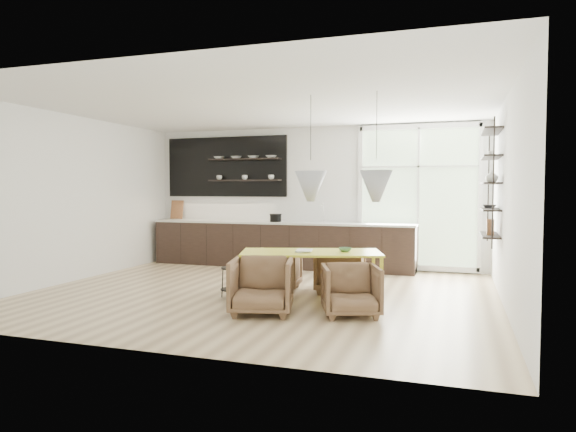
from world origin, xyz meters
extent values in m
cube|color=beige|center=(0.00, 0.00, -0.01)|extent=(7.00, 6.00, 0.01)
cube|color=white|center=(0.00, 3.00, 1.45)|extent=(7.00, 0.02, 2.90)
cube|color=white|center=(-3.50, 0.00, 1.45)|extent=(0.02, 6.00, 2.90)
cube|color=white|center=(3.50, 0.00, 1.45)|extent=(0.02, 6.00, 2.90)
cube|color=white|center=(0.00, 0.00, 2.90)|extent=(7.00, 6.00, 0.01)
cube|color=#B2D1A5|center=(2.15, 2.97, 1.45)|extent=(2.20, 0.02, 2.70)
cube|color=silver|center=(2.15, 2.94, 1.45)|extent=(2.30, 0.08, 2.80)
cone|color=#B4B9C3|center=(0.95, -0.50, 1.65)|extent=(0.44, 0.44, 0.42)
cone|color=#B4B9C3|center=(1.85, -0.50, 1.65)|extent=(0.44, 0.44, 0.42)
cylinder|color=black|center=(0.95, -0.50, 2.46)|extent=(0.01, 0.01, 0.89)
cylinder|color=black|center=(1.85, -0.50, 2.46)|extent=(0.01, 0.01, 0.89)
cube|color=black|center=(-0.60, 2.67, 0.45)|extent=(5.50, 0.65, 0.90)
cube|color=silver|center=(-0.60, 2.67, 0.92)|extent=(5.54, 0.69, 0.04)
cube|color=white|center=(-0.60, 2.98, 1.20)|extent=(5.50, 0.02, 0.55)
cube|color=black|center=(-1.95, 2.96, 2.10)|extent=(2.80, 0.06, 1.30)
cube|color=black|center=(-1.45, 2.82, 2.25)|extent=(1.60, 0.28, 0.03)
cube|color=black|center=(-1.45, 2.82, 1.80)|extent=(1.60, 0.28, 0.03)
cube|color=#9C633B|center=(-3.15, 2.90, 1.15)|extent=(0.30, 0.10, 0.42)
cylinder|color=silver|center=(0.30, 2.77, 1.12)|extent=(0.02, 0.02, 0.40)
imported|color=white|center=(-2.05, 2.82, 2.29)|extent=(0.22, 0.22, 0.05)
imported|color=white|center=(-1.65, 2.82, 2.29)|extent=(0.22, 0.22, 0.05)
imported|color=white|center=(-1.25, 2.82, 2.29)|extent=(0.22, 0.22, 0.05)
imported|color=white|center=(-0.85, 2.82, 2.29)|extent=(0.22, 0.22, 0.05)
imported|color=white|center=(-2.05, 2.82, 1.86)|extent=(0.12, 0.12, 0.10)
imported|color=white|center=(-1.45, 2.82, 1.86)|extent=(0.12, 0.12, 0.10)
imported|color=white|center=(-0.85, 2.82, 1.86)|extent=(0.12, 0.12, 0.10)
cylinder|color=black|center=(-0.67, 2.59, 1.01)|extent=(0.24, 0.24, 0.15)
cube|color=black|center=(3.36, 0.60, 1.70)|extent=(0.02, 0.02, 1.90)
cube|color=black|center=(3.36, 1.80, 1.70)|extent=(0.02, 0.02, 1.90)
cube|color=black|center=(3.36, 1.20, 0.90)|extent=(0.26, 1.20, 0.02)
cube|color=black|center=(3.36, 1.20, 1.30)|extent=(0.26, 1.20, 0.02)
cube|color=black|center=(3.36, 1.20, 1.70)|extent=(0.26, 1.20, 0.02)
cube|color=black|center=(3.36, 1.20, 2.10)|extent=(0.26, 1.20, 0.03)
cube|color=black|center=(3.36, 1.20, 2.50)|extent=(0.26, 1.20, 0.03)
imported|color=white|center=(3.36, 0.95, 1.81)|extent=(0.18, 0.18, 0.19)
imported|color=#333338|center=(3.36, 1.40, 1.34)|extent=(0.22, 0.22, 0.05)
imported|color=white|center=(3.36, 1.30, 2.16)|extent=(0.10, 0.10, 0.09)
cube|color=#9C633B|center=(3.36, 1.10, 1.03)|extent=(0.10, 0.18, 0.24)
cube|color=gold|center=(0.90, -0.30, 0.71)|extent=(2.15, 1.41, 0.03)
cube|color=gold|center=(0.11, -0.95, 0.35)|extent=(0.06, 0.06, 0.69)
cube|color=gold|center=(-0.12, -0.18, 0.35)|extent=(0.06, 0.06, 0.69)
cube|color=gold|center=(1.92, -0.41, 0.35)|extent=(0.06, 0.06, 0.69)
cube|color=gold|center=(1.69, 0.36, 0.35)|extent=(0.06, 0.06, 0.69)
imported|color=brown|center=(0.16, 0.36, 0.33)|extent=(0.80, 0.81, 0.66)
imported|color=brown|center=(1.16, 0.48, 0.34)|extent=(0.77, 0.79, 0.67)
imported|color=brown|center=(0.49, -1.20, 0.36)|extent=(0.95, 0.97, 0.73)
imported|color=brown|center=(1.61, -0.94, 0.33)|extent=(0.90, 0.92, 0.65)
cylinder|color=black|center=(-0.27, -0.41, 0.45)|extent=(0.34, 0.34, 0.02)
cylinder|color=black|center=(-0.27, -0.41, 0.13)|extent=(0.36, 0.36, 0.02)
cylinder|color=black|center=(-0.12, -0.39, 0.22)|extent=(0.01, 0.01, 0.45)
cylinder|color=black|center=(-0.29, -0.25, 0.22)|extent=(0.01, 0.01, 0.45)
cylinder|color=black|center=(-0.43, -0.43, 0.22)|extent=(0.01, 0.01, 0.45)
cylinder|color=black|center=(-0.26, -0.57, 0.22)|extent=(0.01, 0.01, 0.45)
imported|color=white|center=(0.70, -0.37, 0.74)|extent=(0.28, 0.34, 0.03)
imported|color=#467450|center=(1.37, -0.16, 0.75)|extent=(0.19, 0.19, 0.06)
camera|label=1|loc=(2.87, -7.32, 1.61)|focal=32.00mm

